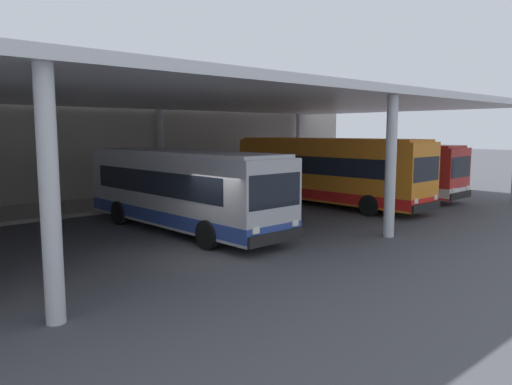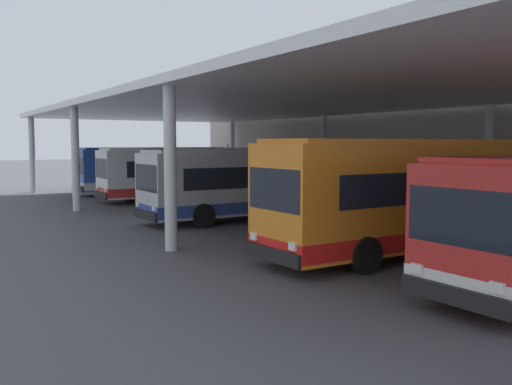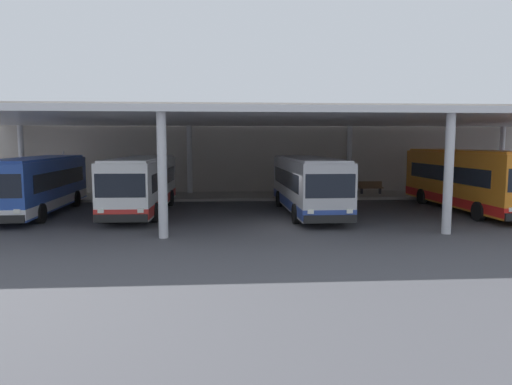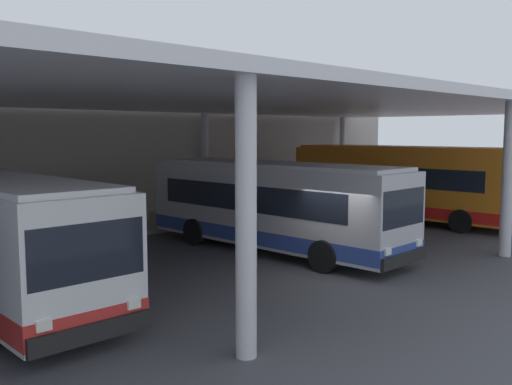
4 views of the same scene
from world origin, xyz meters
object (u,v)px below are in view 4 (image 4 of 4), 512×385
at_px(bench_waiting, 243,199).
at_px(trash_bin, 286,194).
at_px(bus_middle_bay, 272,205).
at_px(bus_departing, 444,180).
at_px(bus_far_bay, 403,183).

xyz_separation_m(bench_waiting, trash_bin, (3.49, 0.03, 0.01)).
distance_m(bench_waiting, trash_bin, 3.49).
bearing_deg(bus_middle_bay, trash_bin, 39.81).
bearing_deg(trash_bin, bench_waiting, -179.55).
distance_m(bus_middle_bay, bus_departing, 14.52).
bearing_deg(trash_bin, bus_middle_bay, -140.19).
bearing_deg(trash_bin, bus_far_bay, -92.24).
height_order(bench_waiting, trash_bin, trash_bin).
height_order(bus_departing, bench_waiting, bus_departing).
distance_m(bus_middle_bay, trash_bin, 12.74).
relative_size(bus_middle_bay, bus_departing, 1.00).
height_order(bus_departing, trash_bin, bus_departing).
relative_size(bus_far_bay, bench_waiting, 6.32).
bearing_deg(bus_middle_bay, bench_waiting, 52.28).
height_order(bus_far_bay, trash_bin, bus_far_bay).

